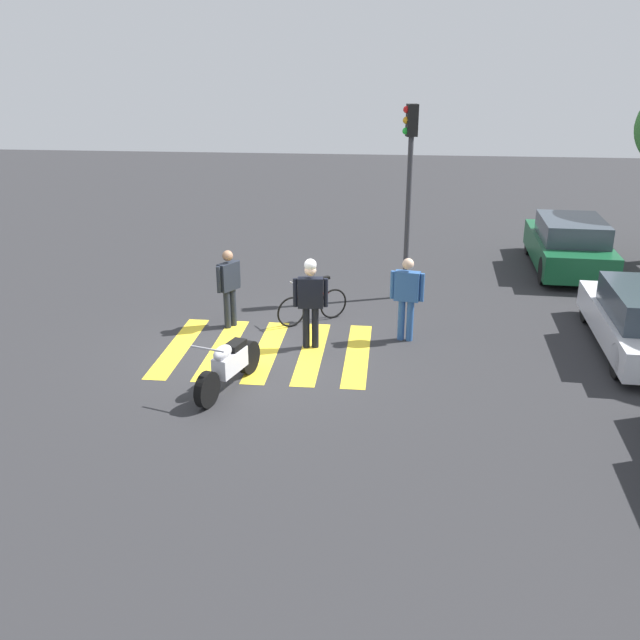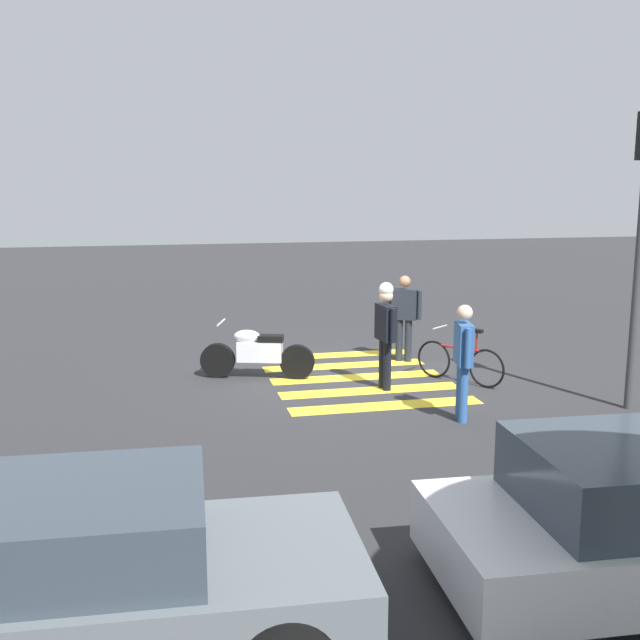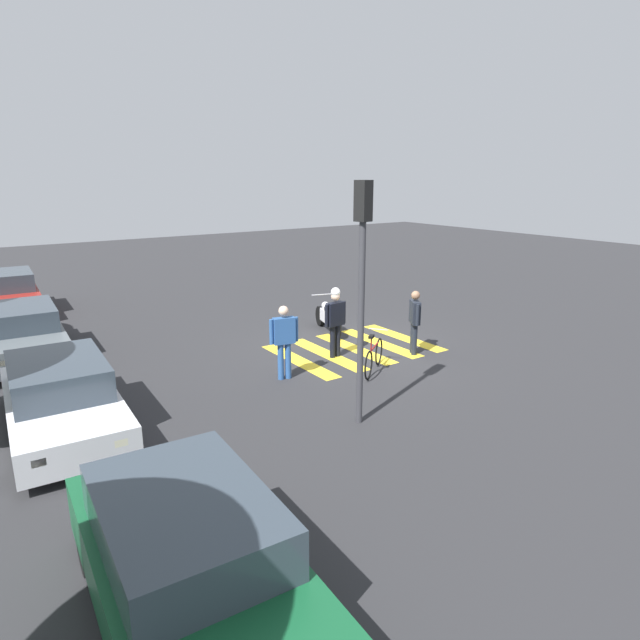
# 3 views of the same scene
# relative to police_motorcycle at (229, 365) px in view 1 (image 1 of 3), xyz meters

# --- Properties ---
(ground_plane) EXTENTS (60.00, 60.00, 0.00)m
(ground_plane) POSITION_rel_police_motorcycle_xyz_m (-1.75, 0.35, -0.45)
(ground_plane) COLOR #2B2B2D
(police_motorcycle) EXTENTS (2.02, 0.86, 1.03)m
(police_motorcycle) POSITION_rel_police_motorcycle_xyz_m (0.00, 0.00, 0.00)
(police_motorcycle) COLOR black
(police_motorcycle) RESTS_ON ground_plane
(leaning_bicycle) EXTENTS (1.07, 1.42, 1.00)m
(leaning_bicycle) POSITION_rel_police_motorcycle_xyz_m (-3.43, 1.08, -0.08)
(leaning_bicycle) COLOR black
(leaning_bicycle) RESTS_ON ground_plane
(officer_on_foot) EXTENTS (0.59, 0.42, 1.70)m
(officer_on_foot) POSITION_rel_police_motorcycle_xyz_m (-2.98, -0.66, 0.52)
(officer_on_foot) COLOR #1E232D
(officer_on_foot) RESTS_ON ground_plane
(officer_by_motorcycle) EXTENTS (0.25, 0.68, 1.84)m
(officer_by_motorcycle) POSITION_rel_police_motorcycle_xyz_m (-2.01, 1.19, 0.62)
(officer_by_motorcycle) COLOR black
(officer_by_motorcycle) RESTS_ON ground_plane
(pedestrian_bystander) EXTENTS (0.30, 0.68, 1.74)m
(pedestrian_bystander) POSITION_rel_police_motorcycle_xyz_m (-2.61, 3.08, 0.55)
(pedestrian_bystander) COLOR #2D5999
(pedestrian_bystander) RESTS_ON ground_plane
(crosswalk_stripes) EXTENTS (3.12, 4.05, 0.01)m
(crosswalk_stripes) POSITION_rel_police_motorcycle_xyz_m (-1.75, 0.35, -0.45)
(crosswalk_stripes) COLOR yellow
(crosswalk_stripes) RESTS_ON ground_plane
(car_green_compact) EXTENTS (4.45, 2.03, 1.44)m
(car_green_compact) POSITION_rel_police_motorcycle_xyz_m (-8.18, 7.51, 0.24)
(car_green_compact) COLOR black
(car_green_compact) RESTS_ON ground_plane
(traffic_light_pole) EXTENTS (0.28, 0.35, 4.50)m
(traffic_light_pole) POSITION_rel_police_motorcycle_xyz_m (-5.38, 3.07, 2.55)
(traffic_light_pole) COLOR #38383D
(traffic_light_pole) RESTS_ON ground_plane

